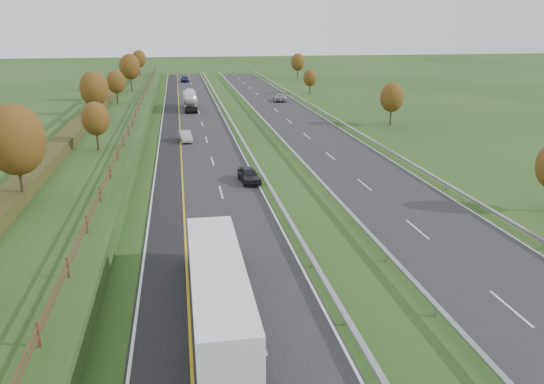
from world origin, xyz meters
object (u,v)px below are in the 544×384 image
Objects in this scene: car_small_far at (185,79)px; car_oncoming at (280,97)px; car_dark_near at (249,175)px; box_lorry at (217,286)px; car_silver_mid at (185,136)px; road_tanker at (190,99)px.

car_oncoming is (18.36, -41.64, 0.03)m from car_small_far.
car_small_far is (-4.53, 98.37, -0.02)m from car_dark_near.
box_lorry is 3.86× the size of car_silver_mid.
car_oncoming is (13.83, 56.74, 0.01)m from car_dark_near.
car_oncoming is at bearing 23.19° from road_tanker.
box_lorry is 3.02× the size of car_oncoming.
car_dark_near is 21.36m from car_silver_mid.
car_dark_near is 58.40m from car_oncoming.
car_dark_near is 1.03× the size of car_silver_mid.
car_small_far is at bearing -58.91° from car_oncoming.
road_tanker is 2.66× the size of car_silver_mid.
car_oncoming is (19.70, 36.20, 0.05)m from car_silver_mid.
box_lorry reaches higher than car_silver_mid.
car_oncoming is at bearing 70.62° from car_dark_near.
car_oncoming is at bearing 54.35° from car_silver_mid.
road_tanker is at bearing 89.47° from car_dark_near.
box_lorry is at bearing 84.41° from car_oncoming.
box_lorry reaches higher than car_dark_near.
box_lorry is 3.77× the size of car_dark_near.
road_tanker is 49.46m from car_small_far.
road_tanker is at bearing -93.05° from car_small_far.
box_lorry is at bearing -93.44° from car_small_far.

